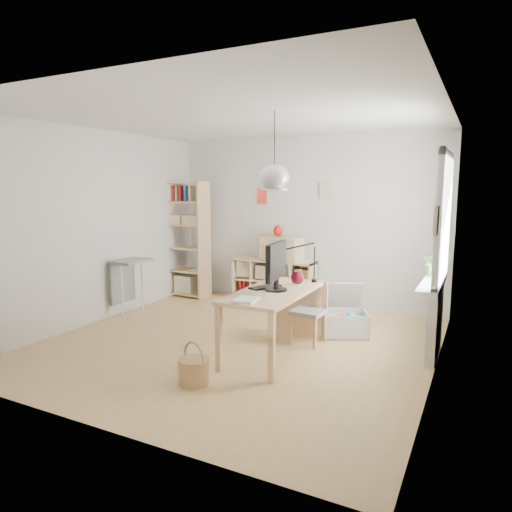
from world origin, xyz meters
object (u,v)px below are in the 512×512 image
at_px(chair, 310,308).
at_px(monitor, 276,264).
at_px(storage_chest, 343,318).
at_px(desk, 274,298).
at_px(tall_bookshelf, 185,234).
at_px(cube_shelf, 273,284).
at_px(drawer_chest, 281,248).

bearing_deg(chair, monitor, -104.69).
xyz_separation_m(storage_chest, monitor, (-0.48, -1.08, 0.85)).
distance_m(storage_chest, monitor, 1.45).
relative_size(desk, tall_bookshelf, 0.75).
bearing_deg(cube_shelf, tall_bookshelf, -169.81).
height_order(desk, cube_shelf, desk).
bearing_deg(cube_shelf, monitor, -64.78).
distance_m(desk, cube_shelf, 2.48).
xyz_separation_m(cube_shelf, drawer_chest, (0.16, -0.04, 0.62)).
bearing_deg(desk, cube_shelf, 114.61).
distance_m(cube_shelf, chair, 2.06).
height_order(cube_shelf, storage_chest, cube_shelf).
bearing_deg(monitor, cube_shelf, 107.53).
distance_m(desk, drawer_chest, 2.37).
xyz_separation_m(tall_bookshelf, drawer_chest, (1.72, 0.24, -0.17)).
xyz_separation_m(desk, storage_chest, (0.50, 1.08, -0.45)).
bearing_deg(tall_bookshelf, cube_shelf, 10.19).
bearing_deg(tall_bookshelf, monitor, -36.65).
xyz_separation_m(desk, cube_shelf, (-1.02, 2.23, -0.36)).
relative_size(chair, storage_chest, 0.87).
height_order(storage_chest, monitor, monitor).
distance_m(monitor, drawer_chest, 2.36).
bearing_deg(monitor, desk, -173.17).
relative_size(storage_chest, drawer_chest, 1.26).
bearing_deg(storage_chest, drawer_chest, 116.51).
distance_m(tall_bookshelf, drawer_chest, 1.75).
bearing_deg(chair, storage_chest, 63.10).
distance_m(desk, monitor, 0.40).
xyz_separation_m(chair, monitor, (-0.19, -0.59, 0.62)).
distance_m(cube_shelf, drawer_chest, 0.64).
height_order(desk, tall_bookshelf, tall_bookshelf).
bearing_deg(cube_shelf, storage_chest, -36.94).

